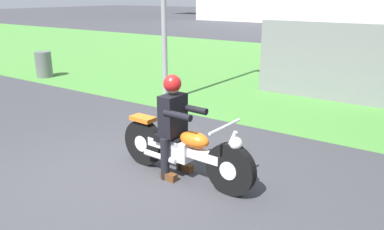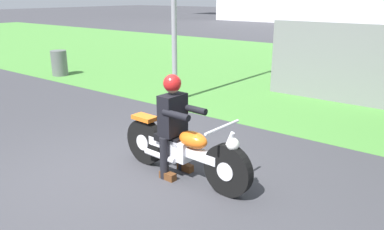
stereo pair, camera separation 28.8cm
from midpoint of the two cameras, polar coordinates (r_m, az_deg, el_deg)
name	(u,v)px [view 2 (the right image)]	position (r m, az deg, el deg)	size (l,w,h in m)	color
ground	(116,178)	(5.43, -9.64, -9.17)	(120.00, 120.00, 0.00)	#38383D
grass_verge	(334,74)	(13.00, 20.95, 5.69)	(60.00, 12.00, 0.01)	#478438
motorcycle_lead	(183,150)	(5.20, 0.27, -5.24)	(2.17, 0.66, 0.90)	black
rider_lead	(174,118)	(5.15, -1.13, -0.41)	(0.56, 0.48, 1.42)	black
trash_can	(59,63)	(12.53, -18.45, 7.32)	(0.47, 0.47, 0.77)	#595E5B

